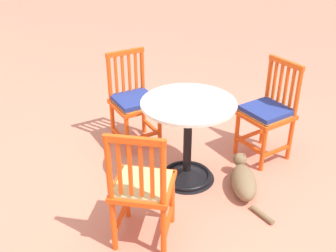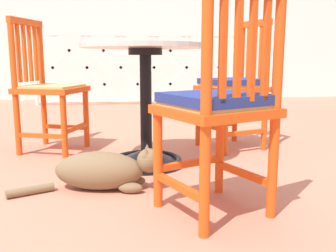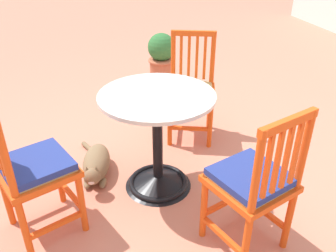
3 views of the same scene
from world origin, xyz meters
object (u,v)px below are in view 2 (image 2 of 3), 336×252
cafe_table (146,119)px  orange_chair_by_planter (48,89)px  orange_chair_tucked_in (234,87)px  tabby_cat (106,171)px  orange_chair_near_fence (218,108)px

cafe_table → orange_chair_by_planter: bearing=147.1°
orange_chair_tucked_in → orange_chair_by_planter: bearing=178.7°
tabby_cat → orange_chair_tucked_in: bearing=44.0°
cafe_table → tabby_cat: bearing=-116.3°
orange_chair_near_fence → orange_chair_by_planter: bearing=127.5°
cafe_table → orange_chair_tucked_in: 0.78m
orange_chair_near_fence → tabby_cat: orange_chair_near_fence is taller
orange_chair_by_planter → tabby_cat: 1.03m
orange_chair_near_fence → tabby_cat: (-0.48, 0.34, -0.35)m
orange_chair_by_planter → tabby_cat: size_ratio=1.23×
orange_chair_by_planter → tabby_cat: orange_chair_by_planter is taller
orange_chair_by_planter → orange_chair_tucked_in: bearing=-1.3°
orange_chair_tucked_in → tabby_cat: (-0.86, -0.83, -0.35)m
orange_chair_near_fence → orange_chair_by_planter: same height
tabby_cat → orange_chair_by_planter: bearing=117.4°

